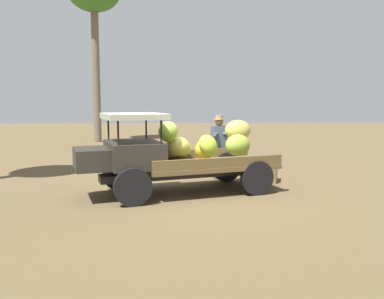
# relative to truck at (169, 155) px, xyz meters

# --- Properties ---
(ground_plane) EXTENTS (60.00, 60.00, 0.00)m
(ground_plane) POSITION_rel_truck_xyz_m (-0.17, 0.04, -0.88)
(ground_plane) COLOR brown
(truck) EXTENTS (4.66, 2.79, 1.83)m
(truck) POSITION_rel_truck_xyz_m (0.00, 0.00, 0.00)
(truck) COLOR #2E2A24
(truck) RESTS_ON ground
(farmer) EXTENTS (0.53, 0.49, 1.72)m
(farmer) POSITION_rel_truck_xyz_m (-1.34, -1.70, 0.10)
(farmer) COLOR #8C664C
(farmer) RESTS_ON ground
(wooden_crate) EXTENTS (0.64, 0.71, 0.45)m
(wooden_crate) POSITION_rel_truck_xyz_m (-2.56, -1.24, -0.66)
(wooden_crate) COLOR olive
(wooden_crate) RESTS_ON ground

